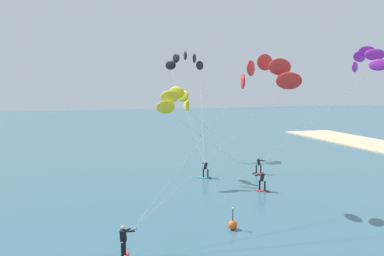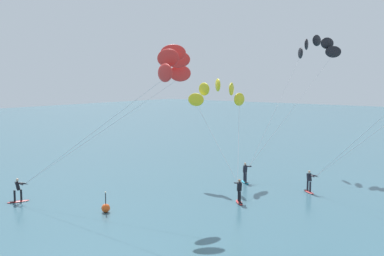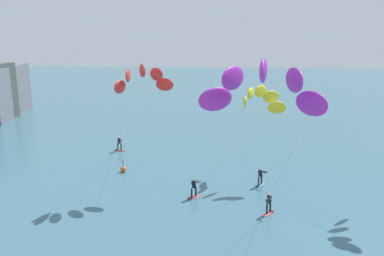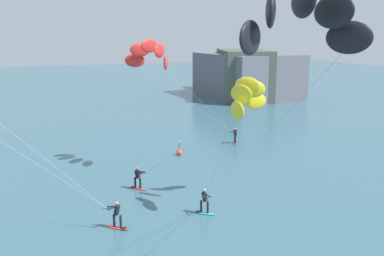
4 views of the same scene
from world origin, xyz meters
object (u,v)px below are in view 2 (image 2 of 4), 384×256
Objects in this scene: kitesurfer_far_out at (314,52)px; kitesurfer_downwind at (166,70)px; marker_buoy at (106,208)px; kitesurfer_mid_water at (219,96)px.

kitesurfer_far_out reaches higher than kitesurfer_downwind.
kitesurfer_downwind is at bearing -48.59° from marker_buoy.
marker_buoy is at bearing 131.41° from kitesurfer_downwind.
kitesurfer_mid_water is 10.67m from kitesurfer_downwind.
kitesurfer_far_out is at bearing -9.05° from marker_buoy.
marker_buoy is (-2.59, 2.94, -8.87)m from kitesurfer_downwind.
kitesurfer_far_out is 9.25× the size of marker_buoy.
kitesurfer_downwind is (-10.07, -2.83, 2.07)m from kitesurfer_mid_water.
kitesurfer_downwind reaches higher than marker_buoy.
kitesurfer_downwind is (-20.92, 0.80, -1.93)m from kitesurfer_far_out.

